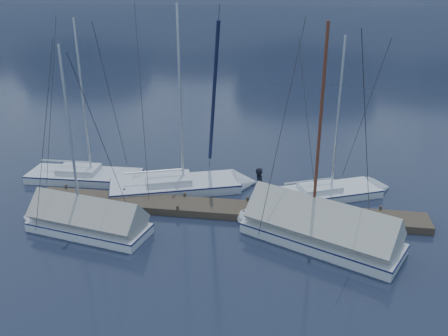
{
  "coord_description": "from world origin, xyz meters",
  "views": [
    {
      "loc": [
        2.98,
        -17.13,
        10.06
      ],
      "look_at": [
        0.0,
        2.0,
        2.2
      ],
      "focal_mm": 38.0,
      "sensor_mm": 36.0,
      "label": 1
    }
  ],
  "objects": [
    {
      "name": "sailboat_open_right",
      "position": [
        5.33,
        4.73,
        0.15
      ],
      "size": [
        6.57,
        4.29,
        8.46
      ],
      "color": "silver",
      "rests_on": "ground"
    },
    {
      "name": "sailboat_covered_near",
      "position": [
        3.77,
        0.2,
        0.48
      ],
      "size": [
        7.63,
        5.2,
        9.61
      ],
      "color": "silver",
      "rests_on": "ground"
    },
    {
      "name": "dock",
      "position": [
        0.0,
        2.0,
        0.11
      ],
      "size": [
        18.0,
        1.5,
        0.54
      ],
      "color": "#382D23",
      "rests_on": "ground"
    },
    {
      "name": "sailboat_open_mid",
      "position": [
        -1.92,
        4.33,
        0.17
      ],
      "size": [
        7.74,
        4.52,
        9.88
      ],
      "color": "silver",
      "rests_on": "ground"
    },
    {
      "name": "person",
      "position": [
        1.56,
        2.45,
        1.23
      ],
      "size": [
        0.56,
        0.73,
        1.77
      ],
      "primitive_type": "imported",
      "rotation": [
        0.0,
        0.0,
        1.81
      ],
      "color": "black",
      "rests_on": "dock"
    },
    {
      "name": "ground",
      "position": [
        0.0,
        0.0,
        0.0
      ],
      "size": [
        1000.0,
        1000.0,
        0.0
      ],
      "primitive_type": "plane",
      "color": "black",
      "rests_on": "ground"
    },
    {
      "name": "sailboat_covered_far",
      "position": [
        -5.84,
        -0.54,
        0.42
      ],
      "size": [
        6.32,
        3.02,
        8.53
      ],
      "color": "silver",
      "rests_on": "ground"
    },
    {
      "name": "mooring_posts",
      "position": [
        -0.5,
        2.0,
        0.35
      ],
      "size": [
        15.12,
        1.52,
        0.35
      ],
      "color": "#382D23",
      "rests_on": "ground"
    },
    {
      "name": "sailboat_open_left",
      "position": [
        -7.0,
        4.57,
        0.16
      ],
      "size": [
        6.92,
        2.96,
        9.09
      ],
      "color": "silver",
      "rests_on": "ground"
    }
  ]
}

